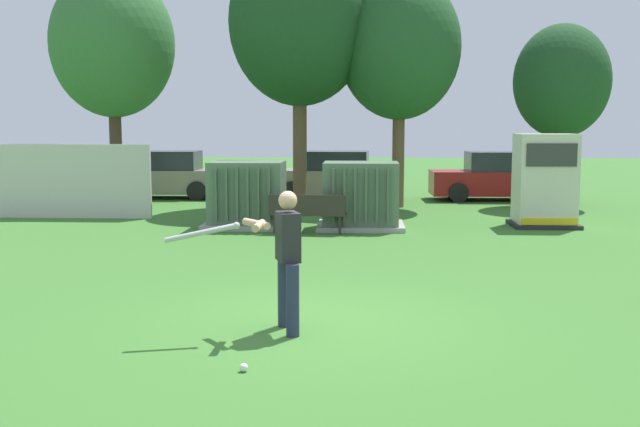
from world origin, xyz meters
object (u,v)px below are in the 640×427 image
(transformer_west, at_px, (247,195))
(parked_car_right_of_center, at_px, (495,178))
(batter, at_px, (283,253))
(parked_car_left_of_center, at_px, (334,176))
(transformer_mid_west, at_px, (361,196))
(sports_ball, at_px, (244,367))
(generator_enclosure, at_px, (545,181))
(park_bench, at_px, (307,211))
(parked_car_leftmost, at_px, (165,176))

(transformer_west, distance_m, parked_car_right_of_center, 10.15)
(batter, distance_m, parked_car_left_of_center, 16.80)
(transformer_mid_west, height_order, sports_ball, transformer_mid_west)
(transformer_west, height_order, transformer_mid_west, same)
(transformer_west, bearing_deg, parked_car_left_of_center, 75.91)
(transformer_west, relative_size, sports_ball, 23.33)
(transformer_mid_west, relative_size, parked_car_right_of_center, 0.50)
(transformer_west, relative_size, parked_car_left_of_center, 0.49)
(transformer_mid_west, relative_size, generator_enclosure, 0.91)
(transformer_west, xyz_separation_m, generator_enclosure, (7.35, 0.50, 0.35))
(park_bench, xyz_separation_m, parked_car_left_of_center, (0.28, 8.44, 0.22))
(sports_ball, bearing_deg, batter, 80.59)
(park_bench, bearing_deg, transformer_west, 145.63)
(parked_car_leftmost, bearing_deg, generator_enclosure, -30.52)
(parked_car_leftmost, relative_size, parked_car_left_of_center, 0.98)
(park_bench, xyz_separation_m, parked_car_right_of_center, (5.71, 8.15, 0.22))
(park_bench, distance_m, parked_car_right_of_center, 9.96)
(transformer_mid_west, xyz_separation_m, parked_car_leftmost, (-6.76, 7.28, -0.04))
(sports_ball, distance_m, parked_car_right_of_center, 18.93)
(batter, bearing_deg, sports_ball, -99.41)
(park_bench, relative_size, sports_ball, 20.26)
(transformer_west, distance_m, sports_ball, 11.12)
(transformer_mid_west, height_order, parked_car_right_of_center, same)
(transformer_mid_west, distance_m, sports_ball, 10.95)
(parked_car_left_of_center, bearing_deg, sports_ball, -90.65)
(transformer_west, relative_size, transformer_mid_west, 1.00)
(parked_car_leftmost, bearing_deg, transformer_west, -61.09)
(generator_enclosure, distance_m, batter, 11.33)
(transformer_west, relative_size, parked_car_leftmost, 0.50)
(parked_car_leftmost, bearing_deg, sports_ball, -72.84)
(parked_car_leftmost, xyz_separation_m, parked_car_right_of_center, (11.24, -0.09, 0.00))
(transformer_west, distance_m, park_bench, 1.92)
(generator_enclosure, height_order, parked_car_leftmost, generator_enclosure)
(transformer_mid_west, relative_size, park_bench, 1.15)
(transformer_west, relative_size, batter, 1.21)
(parked_car_right_of_center, bearing_deg, transformer_west, -135.79)
(parked_car_leftmost, bearing_deg, parked_car_left_of_center, 2.00)
(transformer_mid_west, bearing_deg, sports_ball, -96.11)
(batter, height_order, parked_car_left_of_center, batter)
(batter, distance_m, parked_car_right_of_center, 17.37)
(sports_ball, height_order, parked_car_right_of_center, parked_car_right_of_center)
(parked_car_leftmost, bearing_deg, park_bench, -56.15)
(park_bench, bearing_deg, parked_car_leftmost, 123.85)
(transformer_mid_west, distance_m, parked_car_leftmost, 9.94)
(park_bench, bearing_deg, batter, -87.75)
(sports_ball, height_order, parked_car_leftmost, parked_car_leftmost)
(transformer_mid_west, height_order, generator_enclosure, generator_enclosure)
(transformer_west, xyz_separation_m, parked_car_right_of_center, (7.28, 7.08, -0.04))
(generator_enclosure, bearing_deg, transformer_west, -176.12)
(transformer_west, bearing_deg, sports_ball, -81.49)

